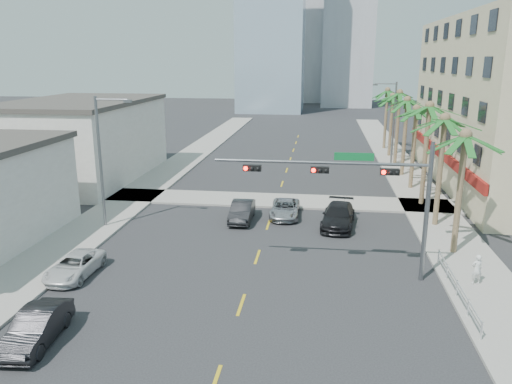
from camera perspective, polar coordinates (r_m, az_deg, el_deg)
ground at (r=20.98m, az=-3.54°, el=-17.79°), size 260.00×260.00×0.00m
sidewalk_right at (r=39.86m, az=19.49°, el=-2.33°), size 4.00×120.00×0.15m
sidewalk_left at (r=41.94m, az=-14.50°, el=-1.10°), size 4.00×120.00×0.15m
sidewalk_cross at (r=41.02m, az=2.32°, el=-0.98°), size 80.00×4.00×0.15m
building_left_far at (r=51.40m, az=-19.27°, el=5.47°), size 11.00×18.00×7.20m
tower_far_center at (r=142.77m, az=5.18°, el=18.79°), size 16.00×16.00×42.00m
traffic_signal_mast at (r=26.11m, az=12.27°, el=0.71°), size 11.12×0.54×7.20m
palm_tree_0 at (r=30.68m, az=22.84°, el=5.83°), size 4.80×4.80×7.80m
palm_tree_1 at (r=35.63m, az=20.78°, el=7.71°), size 4.80×4.80×8.16m
palm_tree_2 at (r=40.66m, az=19.21°, el=9.13°), size 4.80×4.80×8.52m
palm_tree_3 at (r=45.81m, az=17.88°, el=8.93°), size 4.80×4.80×7.80m
palm_tree_4 at (r=50.88m, az=16.91°, el=9.93°), size 4.80×4.80×8.16m
palm_tree_5 at (r=55.99m, az=16.11°, el=10.75°), size 4.80×4.80×8.52m
palm_tree_6 at (r=61.17m, az=15.37°, el=10.46°), size 4.80×4.80×7.80m
palm_tree_7 at (r=66.30m, az=14.81°, el=11.11°), size 4.80×4.80×8.16m
streetlight_left at (r=35.07m, az=-17.11°, el=3.98°), size 2.55×0.25×9.00m
streetlight_right at (r=56.14m, az=15.29°, el=8.02°), size 2.55×0.25×9.00m
guardrail at (r=26.49m, az=21.98°, el=-9.94°), size 0.08×8.08×1.00m
car_parked_mid at (r=23.01m, az=-23.79°, el=-13.97°), size 1.80×4.33×1.39m
car_parked_far at (r=28.78m, az=-20.01°, el=-7.93°), size 2.05×4.26×1.17m
car_lane_left at (r=36.03m, az=-1.62°, el=-2.20°), size 1.56×4.30×1.41m
car_lane_center at (r=36.97m, az=3.32°, el=-1.91°), size 2.06×4.45×1.24m
car_lane_right at (r=35.26m, az=9.38°, el=-2.71°), size 2.67×5.41×1.51m
pedestrian at (r=28.13m, az=23.92°, el=-8.08°), size 0.65×0.51×1.59m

